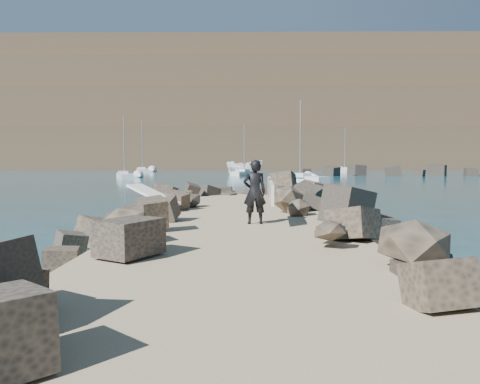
# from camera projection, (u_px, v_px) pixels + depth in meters

# --- Properties ---
(ground) EXTENTS (800.00, 800.00, 0.00)m
(ground) POSITION_uv_depth(u_px,v_px,m) (240.00, 238.00, 14.32)
(ground) COLOR #0F384C
(ground) RESTS_ON ground
(jetty) EXTENTS (6.00, 26.00, 0.60)m
(jetty) POSITION_uv_depth(u_px,v_px,m) (240.00, 240.00, 12.31)
(jetty) COLOR #8C7759
(jetty) RESTS_ON ground
(riprap_left) EXTENTS (2.60, 22.00, 1.00)m
(riprap_left) POSITION_uv_depth(u_px,v_px,m) (134.00, 229.00, 12.83)
(riprap_left) COLOR black
(riprap_left) RESTS_ON ground
(riprap_right) EXTENTS (2.60, 22.00, 1.00)m
(riprap_right) POSITION_uv_depth(u_px,v_px,m) (346.00, 230.00, 12.76)
(riprap_right) COLOR black
(riprap_right) RESTS_ON ground
(headland) EXTENTS (360.00, 140.00, 32.00)m
(headland) POSITION_uv_depth(u_px,v_px,m) (272.00, 123.00, 172.69)
(headland) COLOR #2D4919
(headland) RESTS_ON ground
(surfboard_resting) EXTENTS (2.32, 2.40, 0.09)m
(surfboard_resting) POSITION_uv_depth(u_px,v_px,m) (153.00, 197.00, 16.92)
(surfboard_resting) COLOR white
(surfboard_resting) RESTS_ON riprap_left
(boat_imported) EXTENTS (6.23, 3.31, 2.29)m
(boat_imported) POSITION_uv_depth(u_px,v_px,m) (245.00, 167.00, 74.42)
(boat_imported) COLOR white
(boat_imported) RESTS_ON ground
(surfer_with_board) EXTENTS (0.84, 2.24, 1.80)m
(surfer_with_board) POSITION_uv_depth(u_px,v_px,m) (257.00, 192.00, 13.16)
(surfer_with_board) COLOR black
(surfer_with_board) RESTS_ON jetty
(sailboat_f) EXTENTS (3.56, 5.07, 6.46)m
(sailboat_f) POSITION_uv_depth(u_px,v_px,m) (392.00, 168.00, 107.38)
(sailboat_f) COLOR silver
(sailboat_f) RESTS_ON ground
(sailboat_a) EXTENTS (3.69, 6.72, 8.05)m
(sailboat_a) POSITION_uv_depth(u_px,v_px,m) (125.00, 176.00, 59.10)
(sailboat_a) COLOR silver
(sailboat_a) RESTS_ON ground
(sailboat_b) EXTENTS (4.03, 6.46, 7.86)m
(sailboat_b) POSITION_uv_depth(u_px,v_px,m) (244.00, 173.00, 70.51)
(sailboat_b) COLOR silver
(sailboat_b) RESTS_ON ground
(sailboat_d) EXTENTS (2.38, 7.15, 8.47)m
(sailboat_d) POSITION_uv_depth(u_px,v_px,m) (345.00, 171.00, 86.50)
(sailboat_d) COLOR silver
(sailboat_d) RESTS_ON ground
(sailboat_c) EXTENTS (5.58, 6.95, 8.86)m
(sailboat_c) POSITION_uv_depth(u_px,v_px,m) (300.00, 179.00, 50.29)
(sailboat_c) COLOR silver
(sailboat_c) RESTS_ON ground
(sailboat_e) EXTENTS (4.06, 8.51, 9.91)m
(sailboat_e) POSITION_uv_depth(u_px,v_px,m) (142.00, 170.00, 87.56)
(sailboat_e) COLOR silver
(sailboat_e) RESTS_ON ground
(headland_buildings) EXTENTS (137.50, 30.50, 5.00)m
(headland_buildings) POSITION_uv_depth(u_px,v_px,m) (293.00, 69.00, 163.58)
(headland_buildings) COLOR white
(headland_buildings) RESTS_ON headland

